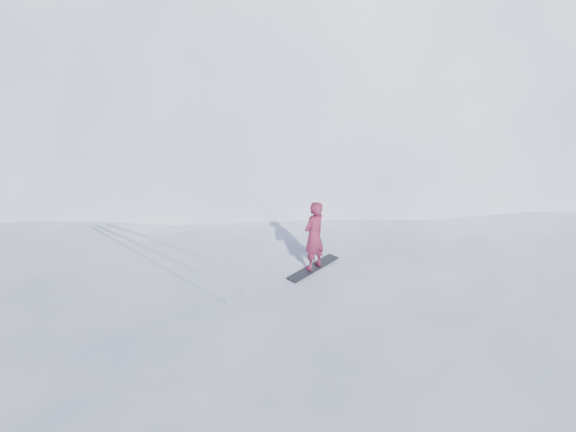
% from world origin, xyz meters
% --- Properties ---
extents(ground, '(400.00, 400.00, 0.00)m').
position_xyz_m(ground, '(0.00, 0.00, 0.00)').
color(ground, white).
rests_on(ground, ground).
extents(near_ridge, '(36.00, 28.00, 4.80)m').
position_xyz_m(near_ridge, '(1.00, 3.00, 0.00)').
color(near_ridge, white).
rests_on(near_ridge, ground).
extents(summit_peak, '(60.00, 56.00, 56.00)m').
position_xyz_m(summit_peak, '(22.00, 26.00, 0.00)').
color(summit_peak, white).
rests_on(summit_peak, ground).
extents(peak_shoulder, '(28.00, 24.00, 18.00)m').
position_xyz_m(peak_shoulder, '(10.00, 20.00, 0.00)').
color(peak_shoulder, white).
rests_on(peak_shoulder, ground).
extents(wind_bumps, '(16.00, 14.40, 1.00)m').
position_xyz_m(wind_bumps, '(-0.56, 2.12, 0.00)').
color(wind_bumps, white).
rests_on(wind_bumps, ground).
extents(snowboard, '(1.72, 0.54, 0.03)m').
position_xyz_m(snowboard, '(2.15, 1.90, 2.41)').
color(snowboard, black).
rests_on(snowboard, near_ridge).
extents(snowboarder, '(0.70, 0.51, 1.79)m').
position_xyz_m(snowboarder, '(2.15, 1.90, 3.32)').
color(snowboarder, maroon).
rests_on(snowboarder, snowboard).
extents(board_tracks, '(2.30, 5.96, 0.04)m').
position_xyz_m(board_tracks, '(-0.36, 4.93, 2.42)').
color(board_tracks, silver).
rests_on(board_tracks, ground).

